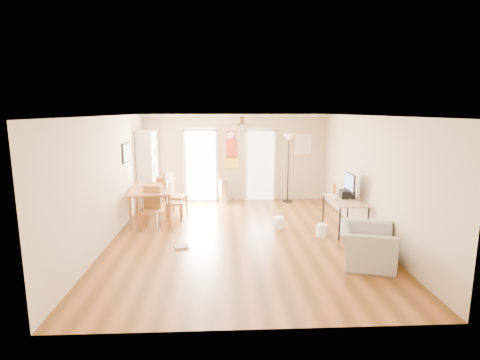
{
  "coord_description": "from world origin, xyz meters",
  "views": [
    {
      "loc": [
        -0.39,
        -7.76,
        2.71
      ],
      "look_at": [
        0.0,
        0.6,
        1.15
      ],
      "focal_mm": 28.06,
      "sensor_mm": 36.0,
      "label": 1
    }
  ],
  "objects_px": {
    "computer_desk": "(344,215)",
    "dining_table": "(152,204)",
    "dining_chair_right_b": "(174,201)",
    "printer": "(347,194)",
    "dining_chair_far": "(166,193)",
    "wastebasket_a": "(279,223)",
    "bookshelf": "(148,169)",
    "armchair": "(367,246)",
    "torchiere_lamp": "(288,168)",
    "dining_chair_right_a": "(176,194)",
    "wastebasket_b": "(322,230)",
    "trash_can": "(225,191)",
    "dining_chair_near": "(150,209)"
  },
  "relations": [
    {
      "from": "wastebasket_a",
      "to": "armchair",
      "type": "height_order",
      "value": "armchair"
    },
    {
      "from": "dining_table",
      "to": "dining_chair_near",
      "type": "height_order",
      "value": "dining_chair_near"
    },
    {
      "from": "torchiere_lamp",
      "to": "printer",
      "type": "height_order",
      "value": "torchiere_lamp"
    },
    {
      "from": "computer_desk",
      "to": "dining_table",
      "type": "bearing_deg",
      "value": 167.13
    },
    {
      "from": "computer_desk",
      "to": "armchair",
      "type": "relative_size",
      "value": 1.3
    },
    {
      "from": "dining_table",
      "to": "dining_chair_right_b",
      "type": "bearing_deg",
      "value": -0.54
    },
    {
      "from": "wastebasket_b",
      "to": "dining_chair_right_b",
      "type": "bearing_deg",
      "value": 157.48
    },
    {
      "from": "bookshelf",
      "to": "armchair",
      "type": "xyz_separation_m",
      "value": [
        4.67,
        -4.43,
        -0.73
      ]
    },
    {
      "from": "dining_chair_far",
      "to": "wastebasket_a",
      "type": "relative_size",
      "value": 3.46
    },
    {
      "from": "dining_table",
      "to": "dining_chair_right_a",
      "type": "height_order",
      "value": "dining_chair_right_a"
    },
    {
      "from": "dining_table",
      "to": "printer",
      "type": "relative_size",
      "value": 4.7
    },
    {
      "from": "dining_chair_near",
      "to": "trash_can",
      "type": "distance_m",
      "value": 3.07
    },
    {
      "from": "torchiere_lamp",
      "to": "printer",
      "type": "bearing_deg",
      "value": -71.39
    },
    {
      "from": "dining_chair_right_a",
      "to": "dining_chair_right_b",
      "type": "bearing_deg",
      "value": -161.32
    },
    {
      "from": "wastebasket_b",
      "to": "armchair",
      "type": "height_order",
      "value": "armchair"
    },
    {
      "from": "dining_chair_right_b",
      "to": "printer",
      "type": "xyz_separation_m",
      "value": [
        4.05,
        -0.88,
        0.33
      ]
    },
    {
      "from": "dining_chair_right_a",
      "to": "torchiere_lamp",
      "type": "bearing_deg",
      "value": -48.25
    },
    {
      "from": "dining_chair_far",
      "to": "dining_table",
      "type": "bearing_deg",
      "value": 98.47
    },
    {
      "from": "dining_chair_far",
      "to": "torchiere_lamp",
      "type": "height_order",
      "value": "torchiere_lamp"
    },
    {
      "from": "dining_chair_right_a",
      "to": "wastebasket_b",
      "type": "distance_m",
      "value": 3.86
    },
    {
      "from": "computer_desk",
      "to": "printer",
      "type": "xyz_separation_m",
      "value": [
        0.09,
        0.15,
        0.46
      ]
    },
    {
      "from": "wastebasket_b",
      "to": "wastebasket_a",
      "type": "bearing_deg",
      "value": 144.76
    },
    {
      "from": "dining_chair_near",
      "to": "armchair",
      "type": "distance_m",
      "value": 4.76
    },
    {
      "from": "bookshelf",
      "to": "dining_chair_right_a",
      "type": "height_order",
      "value": "bookshelf"
    },
    {
      "from": "dining_table",
      "to": "dining_chair_right_a",
      "type": "bearing_deg",
      "value": 39.05
    },
    {
      "from": "dining_table",
      "to": "dining_chair_far",
      "type": "relative_size",
      "value": 1.77
    },
    {
      "from": "dining_chair_near",
      "to": "armchair",
      "type": "xyz_separation_m",
      "value": [
        4.22,
        -2.21,
        -0.14
      ]
    },
    {
      "from": "bookshelf",
      "to": "dining_chair_near",
      "type": "relative_size",
      "value": 2.2
    },
    {
      "from": "dining_chair_right_b",
      "to": "dining_chair_far",
      "type": "xyz_separation_m",
      "value": [
        -0.35,
        0.99,
        -0.03
      ]
    },
    {
      "from": "dining_chair_near",
      "to": "dining_chair_right_b",
      "type": "bearing_deg",
      "value": 63.63
    },
    {
      "from": "dining_chair_right_b",
      "to": "printer",
      "type": "distance_m",
      "value": 4.16
    },
    {
      "from": "bookshelf",
      "to": "wastebasket_a",
      "type": "height_order",
      "value": "bookshelf"
    },
    {
      "from": "trash_can",
      "to": "wastebasket_b",
      "type": "relative_size",
      "value": 2.59
    },
    {
      "from": "dining_table",
      "to": "armchair",
      "type": "xyz_separation_m",
      "value": [
        4.3,
        -2.93,
        -0.07
      ]
    },
    {
      "from": "dining_table",
      "to": "wastebasket_a",
      "type": "bearing_deg",
      "value": -14.54
    },
    {
      "from": "dining_chair_right_b",
      "to": "printer",
      "type": "relative_size",
      "value": 2.85
    },
    {
      "from": "dining_chair_right_b",
      "to": "torchiere_lamp",
      "type": "xyz_separation_m",
      "value": [
        3.15,
        1.79,
        0.52
      ]
    },
    {
      "from": "dining_chair_right_a",
      "to": "trash_can",
      "type": "relative_size",
      "value": 1.59
    },
    {
      "from": "dining_table",
      "to": "computer_desk",
      "type": "relative_size",
      "value": 1.2
    },
    {
      "from": "dining_chair_right_b",
      "to": "trash_can",
      "type": "distance_m",
      "value": 2.22
    },
    {
      "from": "dining_chair_far",
      "to": "computer_desk",
      "type": "height_order",
      "value": "dining_chair_far"
    },
    {
      "from": "dining_table",
      "to": "armchair",
      "type": "relative_size",
      "value": 1.56
    },
    {
      "from": "wastebasket_a",
      "to": "dining_table",
      "type": "bearing_deg",
      "value": 165.46
    },
    {
      "from": "dining_chair_near",
      "to": "dining_table",
      "type": "bearing_deg",
      "value": 103.42
    },
    {
      "from": "dining_chair_right_b",
      "to": "armchair",
      "type": "xyz_separation_m",
      "value": [
        3.75,
        -2.92,
        -0.16
      ]
    },
    {
      "from": "printer",
      "to": "wastebasket_a",
      "type": "bearing_deg",
      "value": -177.31
    },
    {
      "from": "dining_chair_right_b",
      "to": "dining_chair_near",
      "type": "height_order",
      "value": "dining_chair_right_b"
    },
    {
      "from": "dining_chair_right_b",
      "to": "printer",
      "type": "bearing_deg",
      "value": -105.95
    },
    {
      "from": "printer",
      "to": "dining_table",
      "type": "bearing_deg",
      "value": 175.17
    },
    {
      "from": "printer",
      "to": "armchair",
      "type": "distance_m",
      "value": 2.12
    }
  ]
}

